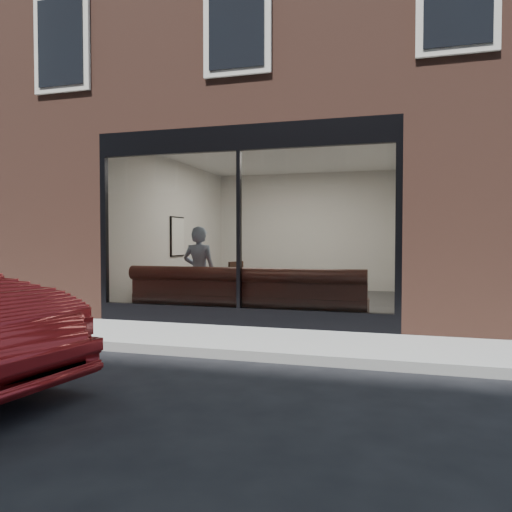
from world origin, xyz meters
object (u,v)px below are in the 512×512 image
(banquette, at_px, (247,309))
(cafe_chair_left, at_px, (229,296))
(cafe_table_left, at_px, (169,273))
(cafe_table_right, at_px, (323,277))
(person, at_px, (199,272))

(banquette, relative_size, cafe_chair_left, 9.17)
(banquette, distance_m, cafe_table_left, 2.15)
(cafe_table_right, height_order, cafe_chair_left, cafe_table_right)
(banquette, distance_m, cafe_chair_left, 1.73)
(banquette, distance_m, person, 1.13)
(banquette, bearing_deg, person, 167.32)
(banquette, xyz_separation_m, cafe_table_left, (-1.87, 0.92, 0.52))
(cafe_table_left, bearing_deg, banquette, -26.10)
(person, xyz_separation_m, cafe_chair_left, (0.09, 1.30, -0.57))
(banquette, height_order, cafe_table_right, cafe_table_right)
(person, bearing_deg, banquette, 165.79)
(banquette, relative_size, cafe_table_left, 7.16)
(person, distance_m, cafe_chair_left, 1.42)
(cafe_chair_left, bearing_deg, person, 105.58)
(banquette, bearing_deg, cafe_table_left, 153.90)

